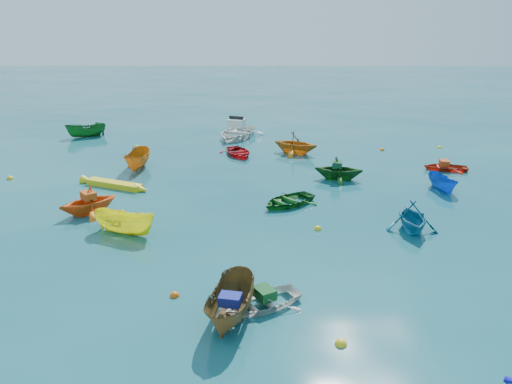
{
  "coord_description": "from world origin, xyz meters",
  "views": [
    {
      "loc": [
        0.08,
        -19.16,
        8.88
      ],
      "look_at": [
        0.0,
        5.0,
        0.4
      ],
      "focal_mm": 35.0,
      "sensor_mm": 36.0,
      "label": 1
    }
  ],
  "objects": [
    {
      "name": "ground",
      "position": [
        0.0,
        0.0,
        0.0
      ],
      "size": [
        160.0,
        160.0,
        0.0
      ],
      "primitive_type": "plane",
      "color": "#0A414F",
      "rests_on": "ground"
    },
    {
      "name": "dinghy_white_near",
      "position": [
        0.23,
        -5.08,
        0.0
      ],
      "size": [
        3.28,
        3.02,
        0.56
      ],
      "primitive_type": "imported",
      "rotation": [
        0.0,
        0.0,
        -1.03
      ],
      "color": "silver",
      "rests_on": "ground"
    },
    {
      "name": "sampan_brown_mid",
      "position": [
        -0.71,
        -5.86,
        0.0
      ],
      "size": [
        1.86,
        3.5,
        1.29
      ],
      "primitive_type": "imported",
      "rotation": [
        0.0,
        0.0,
        -0.19
      ],
      "color": "brown",
      "rests_on": "ground"
    },
    {
      "name": "dinghy_orange_w",
      "position": [
        -7.98,
        3.02,
        0.0
      ],
      "size": [
        3.61,
        3.55,
        1.44
      ],
      "primitive_type": "imported",
      "rotation": [
        0.0,
        0.0,
        -0.89
      ],
      "color": "orange",
      "rests_on": "ground"
    },
    {
      "name": "sampan_yellow_mid",
      "position": [
        -5.66,
        0.67,
        0.0
      ],
      "size": [
        3.23,
        2.16,
        1.17
      ],
      "primitive_type": "imported",
      "rotation": [
        0.0,
        0.0,
        1.2
      ],
      "color": "yellow",
      "rests_on": "ground"
    },
    {
      "name": "dinghy_green_e",
      "position": [
        1.6,
        4.24,
        0.0
      ],
      "size": [
        3.69,
        3.57,
        0.62
      ],
      "primitive_type": "imported",
      "rotation": [
        0.0,
        0.0,
        -0.88
      ],
      "color": "#135318",
      "rests_on": "ground"
    },
    {
      "name": "dinghy_cyan_se",
      "position": [
        6.88,
        1.15,
        0.0
      ],
      "size": [
        2.43,
        2.78,
        1.4
      ],
      "primitive_type": "imported",
      "rotation": [
        0.0,
        0.0,
        -0.05
      ],
      "color": "#176C90",
      "rests_on": "ground"
    },
    {
      "name": "sampan_orange_n",
      "position": [
        -7.33,
        10.57,
        0.0
      ],
      "size": [
        1.35,
        3.37,
        1.29
      ],
      "primitive_type": "imported",
      "rotation": [
        0.0,
        0.0,
        -0.03
      ],
      "color": "#BA6611",
      "rests_on": "ground"
    },
    {
      "name": "dinghy_green_n",
      "position": [
        4.76,
        8.37,
        0.0
      ],
      "size": [
        3.12,
        2.82,
        1.44
      ],
      "primitive_type": "imported",
      "rotation": [
        0.0,
        0.0,
        1.39
      ],
      "color": "#114A14",
      "rests_on": "ground"
    },
    {
      "name": "dinghy_red_ne",
      "position": [
        11.66,
        10.33,
        0.0
      ],
      "size": [
        2.87,
        2.27,
        0.54
      ],
      "primitive_type": "imported",
      "rotation": [
        0.0,
        0.0,
        -1.75
      ],
      "color": "red",
      "rests_on": "ground"
    },
    {
      "name": "sampan_blue_far",
      "position": [
        10.12,
        6.51,
        0.0
      ],
      "size": [
        1.35,
        2.57,
        0.95
      ],
      "primitive_type": "imported",
      "rotation": [
        0.0,
        0.0,
        0.18
      ],
      "color": "#0E4BBB",
      "rests_on": "ground"
    },
    {
      "name": "dinghy_red_far",
      "position": [
        -1.23,
        13.7,
        0.0
      ],
      "size": [
        3.04,
        3.54,
        0.62
      ],
      "primitive_type": "imported",
      "rotation": [
        0.0,
        0.0,
        0.36
      ],
      "color": "#B40F14",
      "rests_on": "ground"
    },
    {
      "name": "dinghy_orange_far",
      "position": [
        2.67,
        14.2,
        0.0
      ],
      "size": [
        3.97,
        3.78,
        1.63
      ],
      "primitive_type": "imported",
      "rotation": [
        0.0,
        0.0,
        1.11
      ],
      "color": "#BE6811",
      "rests_on": "ground"
    },
    {
      "name": "sampan_green_far",
      "position": [
        -13.37,
        19.22,
        0.0
      ],
      "size": [
        3.27,
        2.3,
        1.19
      ],
      "primitive_type": "imported",
      "rotation": [
        0.0,
        0.0,
        -1.15
      ],
      "color": "#14561D",
      "rests_on": "ground"
    },
    {
      "name": "kayak_yellow",
      "position": [
        -7.85,
        6.93,
        0.0
      ],
      "size": [
        4.03,
        2.22,
        0.42
      ],
      "primitive_type": null,
      "rotation": [
        0.0,
        0.0,
        1.16
      ],
      "color": "yellow",
      "rests_on": "ground"
    },
    {
      "name": "motorboat_white",
      "position": [
        -1.57,
        19.01,
        0.0
      ],
      "size": [
        4.86,
        5.69,
        1.6
      ],
      "primitive_type": "imported",
      "rotation": [
        0.0,
        0.0,
        -0.34
      ],
      "color": "silver",
      "rests_on": "ground"
    },
    {
      "name": "tarp_green_a",
      "position": [
        0.31,
        -5.03,
        0.45
      ],
      "size": [
        0.83,
        0.89,
        0.35
      ],
      "primitive_type": "cube",
      "rotation": [
        0.0,
        0.0,
        -1.03
      ],
      "color": "#134F21",
      "rests_on": "dinghy_white_near"
    },
    {
      "name": "tarp_blue_a",
      "position": [
        -0.74,
        -6.0,
        0.8
      ],
      "size": [
        0.74,
        0.61,
        0.32
      ],
      "primitive_type": "cube",
      "rotation": [
        0.0,
        0.0,
        -0.19
      ],
      "color": "navy",
      "rests_on": "sampan_brown_mid"
    },
    {
      "name": "tarp_orange_a",
      "position": [
        -7.95,
        3.05,
        0.9
      ],
      "size": [
        0.9,
        0.93,
        0.36
      ],
      "primitive_type": "cube",
      "rotation": [
        0.0,
        0.0,
        -0.89
      ],
      "color": "#BD4513",
      "rests_on": "dinghy_orange_w"
    },
    {
      "name": "tarp_green_b",
      "position": [
        4.66,
        8.39,
        0.89
      ],
      "size": [
        0.67,
        0.81,
        0.35
      ],
      "primitive_type": "cube",
      "rotation": [
        0.0,
        0.0,
        1.39
      ],
      "color": "#0F3F23",
      "rests_on": "dinghy_green_n"
    },
    {
      "name": "tarp_orange_b",
      "position": [
        11.56,
        10.35,
        0.44
      ],
      "size": [
        0.64,
        0.78,
        0.34
      ],
      "primitive_type": "cube",
      "rotation": [
        0.0,
        0.0,
        -1.75
      ],
      "color": "#BD3A13",
      "rests_on": "dinghy_red_ne"
    },
    {
      "name": "buoy_or_a",
      "position": [
        -2.71,
        -4.48,
        0.0
      ],
      "size": [
        0.32,
        0.32,
        0.32
      ],
      "primitive_type": "sphere",
      "color": "#CE520B",
      "rests_on": "ground"
    },
    {
      "name": "buoy_ye_a",
      "position": [
        2.48,
        -7.1,
        0.0
      ],
      "size": [
        0.36,
        0.36,
        0.36
      ],
      "primitive_type": "sphere",
      "color": "yellow",
      "rests_on": "ground"
    },
    {
      "name": "buoy_ye_b",
      "position": [
        -14.32,
        8.38,
        0.0
      ],
      "size": [
        0.39,
        0.39,
        0.39
      ],
      "primitive_type": "sphere",
      "color": "gold",
      "rests_on": "ground"
    },
    {
      "name": "buoy_or_c",
      "position": [
        -7.91,
        10.86,
        0.0
      ],
      "size": [
        0.35,
        0.35,
        0.35
      ],
      "primitive_type": "sphere",
      "color": "#E15E0C",
      "rests_on": "ground"
    },
    {
      "name": "buoy_ye_c",
      "position": [
        2.75,
        1.14,
        0.0
      ],
      "size": [
        0.34,
        0.34,
        0.34
      ],
      "primitive_type": "sphere",
      "color": "gold",
      "rests_on": "ground"
    },
    {
      "name": "buoy_ye_d",
      "position": [
        -8.71,
        15.98,
        0.0
      ],
      "size": [
        0.3,
        0.3,
        0.3
      ],
      "primitive_type": "sphere",
      "color": "yellow",
      "rests_on": "ground"
    },
    {
      "name": "buoy_or_e",
      "position": [
        8.9,
        15.08,
        0.0
      ],
      "size": [
        0.34,
        0.34,
        0.34
      ],
      "primitive_type": "sphere",
      "color": "orange",
      "rests_on": "ground"
    },
    {
      "name": "buoy_ye_e",
      "position": [
        13.18,
        15.78,
        0.0
      ],
      "size": [
        0.32,
        0.32,
        0.32
      ],
      "primitive_type": "sphere",
      "color": "yellow",
      "rests_on": "ground"
    }
  ]
}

